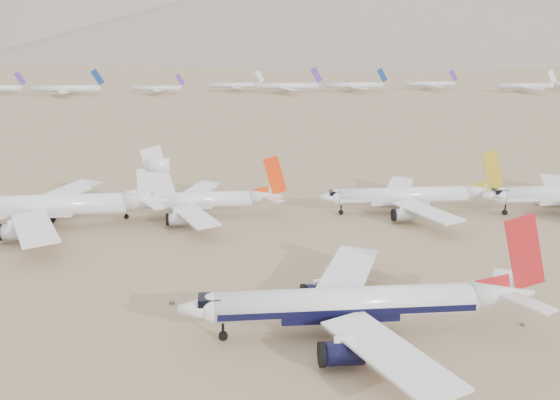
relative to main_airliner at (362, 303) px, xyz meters
name	(u,v)px	position (x,y,z in m)	size (l,w,h in m)	color
ground	(371,338)	(1.28, -1.26, -5.06)	(7000.00, 7000.00, 0.00)	#846B4C
main_airliner	(362,303)	(0.00, 0.00, 0.00)	(52.13, 50.92, 18.40)	white
row2_gold_tail	(410,196)	(25.18, 59.57, -0.76)	(43.20, 42.25, 15.38)	white
row2_orange_tail	(195,200)	(-27.09, 60.90, -0.93)	(41.21, 40.31, 14.70)	white
row2_white_trijet	(51,205)	(-58.90, 55.73, 0.36)	(52.85, 51.65, 18.73)	white
distant_storage_row	(288,86)	(22.98, 325.31, -0.72)	(569.42, 59.56, 14.23)	silver
foothills	(512,8)	(527.95, 1098.74, 62.09)	(4637.50, 1395.00, 155.00)	slate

